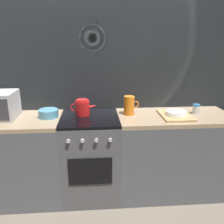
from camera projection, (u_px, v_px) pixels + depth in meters
The scene contains 10 objects.
ground_plane at pixel (92, 192), 2.72m from camera, with size 8.00×8.00×0.00m, color #6B6054.
back_wall at pixel (89, 83), 2.68m from camera, with size 3.60×0.05×2.40m.
counter_left at pixel (5, 160), 2.52m from camera, with size 1.20×0.60×0.90m.
stove_unit at pixel (91, 157), 2.59m from camera, with size 0.60×0.63×0.90m.
counter_right at pixel (172, 154), 2.66m from camera, with size 1.20×0.60×0.90m.
kettle at pixel (83, 107), 2.51m from camera, with size 0.28×0.15×0.17m.
mixing_bowl at pixel (48, 113), 2.45m from camera, with size 0.20×0.20×0.08m, color teal.
pitcher at pixel (129, 105), 2.51m from camera, with size 0.16×0.11×0.20m.
dish_pile at pixel (176, 114), 2.47m from camera, with size 0.30×0.40×0.07m.
spice_jar at pixel (196, 109), 2.56m from camera, with size 0.08×0.08×0.10m.
Camera 1 is at (0.05, -2.34, 1.68)m, focal length 38.42 mm.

